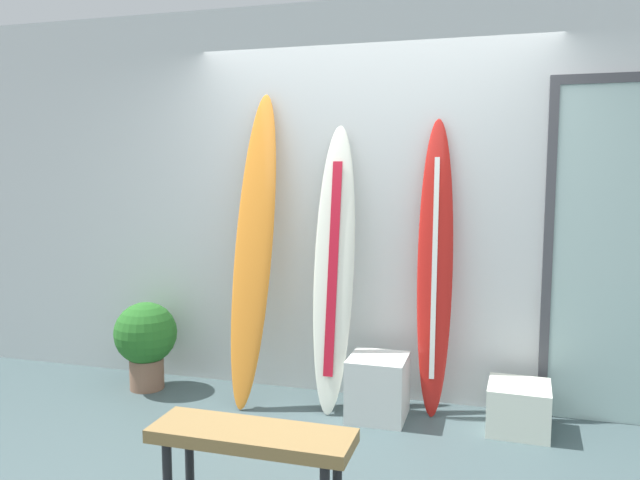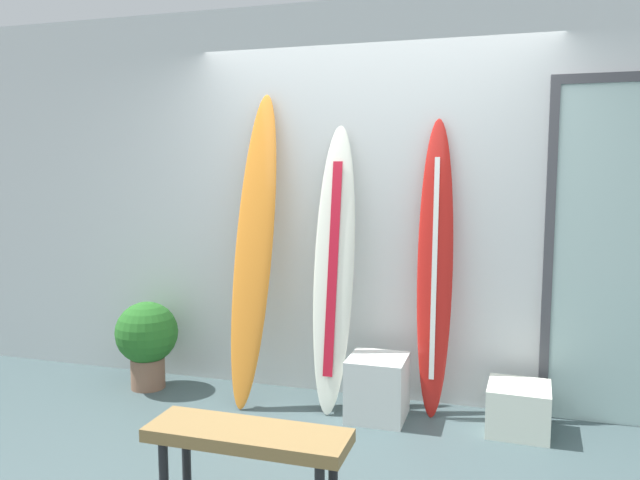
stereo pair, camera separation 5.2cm
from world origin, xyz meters
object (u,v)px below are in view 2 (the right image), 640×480
at_px(surfboard_crimson, 435,268).
at_px(potted_plant, 147,338).
at_px(surfboard_sunset, 254,250).
at_px(glass_door, 637,249).
at_px(bench, 248,444).
at_px(display_block_center, 377,387).
at_px(surfboard_ivory, 334,270).
at_px(display_block_left, 519,409).

bearing_deg(surfboard_crimson, potted_plant, -175.66).
relative_size(surfboard_sunset, surfboard_crimson, 1.10).
bearing_deg(glass_door, bench, -136.17).
bearing_deg(display_block_center, surfboard_ivory, 160.17).
bearing_deg(surfboard_sunset, glass_door, 6.35).
bearing_deg(display_block_left, surfboard_ivory, 176.29).
distance_m(surfboard_ivory, display_block_left, 1.47).
distance_m(surfboard_sunset, display_block_center, 1.26).
height_order(surfboard_sunset, potted_plant, surfboard_sunset).
height_order(surfboard_crimson, glass_door, glass_door).
bearing_deg(surfboard_ivory, surfboard_sunset, -175.83).
distance_m(glass_door, potted_plant, 3.43).
xyz_separation_m(surfboard_crimson, display_block_center, (-0.34, -0.21, -0.78)).
xyz_separation_m(surfboard_sunset, surfboard_ivory, (0.57, 0.04, -0.12)).
bearing_deg(glass_door, surfboard_ivory, -173.00).
bearing_deg(display_block_left, surfboard_crimson, 163.10).
bearing_deg(bench, display_block_center, 78.18).
height_order(potted_plant, bench, potted_plant).
distance_m(surfboard_ivory, bench, 1.65).
bearing_deg(surfboard_sunset, surfboard_crimson, 6.01).
xyz_separation_m(surfboard_crimson, display_block_left, (0.56, -0.17, -0.84)).
relative_size(surfboard_sunset, glass_door, 0.98).
bearing_deg(potted_plant, glass_door, 5.21).
bearing_deg(surfboard_crimson, display_block_left, -16.90).
bearing_deg(potted_plant, display_block_center, -1.65).
distance_m(display_block_center, potted_plant, 1.78).
relative_size(surfboard_ivory, potted_plant, 2.96).
bearing_deg(glass_door, display_block_left, -155.00).
relative_size(display_block_left, display_block_center, 0.95).
xyz_separation_m(display_block_center, potted_plant, (-1.77, 0.05, 0.18)).
bearing_deg(surfboard_crimson, bench, -111.14).
xyz_separation_m(surfboard_ivory, glass_door, (1.90, 0.23, 0.19)).
bearing_deg(surfboard_ivory, bench, -88.68).
relative_size(surfboard_crimson, potted_plant, 3.01).
bearing_deg(bench, potted_plant, 134.67).
xyz_separation_m(surfboard_crimson, glass_door, (1.23, 0.14, 0.16)).
bearing_deg(glass_door, display_block_center, -167.23).
xyz_separation_m(surfboard_crimson, bench, (-0.64, -1.64, -0.58)).
bearing_deg(surfboard_ivory, potted_plant, -177.19).
height_order(display_block_left, potted_plant, potted_plant).
bearing_deg(glass_door, potted_plant, -174.79).
bearing_deg(surfboard_ivory, glass_door, 7.00).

